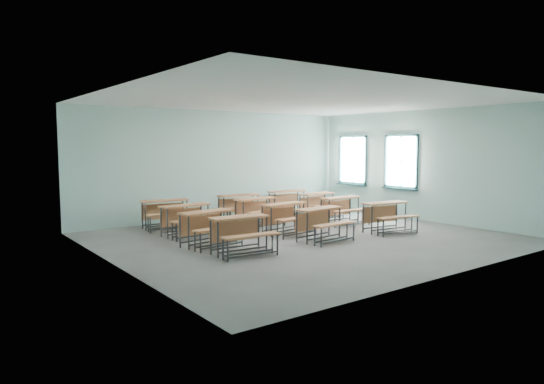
{
  "coord_description": "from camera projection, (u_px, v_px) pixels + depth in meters",
  "views": [
    {
      "loc": [
        -7.35,
        -8.63,
        2.18
      ],
      "look_at": [
        -0.07,
        1.2,
        1.0
      ],
      "focal_mm": 32.0,
      "sensor_mm": 36.0,
      "label": 1
    }
  ],
  "objects": [
    {
      "name": "desk_unit_r0c0",
      "position": [
        242.0,
        229.0,
        9.71
      ],
      "size": [
        1.27,
        0.9,
        0.75
      ],
      "rotation": [
        0.0,
        0.0,
        -0.08
      ],
      "color": "#B36B40",
      "rests_on": "ground"
    },
    {
      "name": "desk_unit_r0c2",
      "position": [
        388.0,
        212.0,
        12.13
      ],
      "size": [
        1.3,
        0.96,
        0.75
      ],
      "rotation": [
        0.0,
        0.0,
        -0.13
      ],
      "color": "#B36B40",
      "rests_on": "ground"
    },
    {
      "name": "desk_unit_r3c2",
      "position": [
        289.0,
        199.0,
        15.21
      ],
      "size": [
        1.25,
        0.87,
        0.75
      ],
      "rotation": [
        0.0,
        0.0,
        -0.05
      ],
      "color": "#B36B40",
      "rests_on": "ground"
    },
    {
      "name": "room",
      "position": [
        307.0,
        170.0,
        11.39
      ],
      "size": [
        9.04,
        8.04,
        3.24
      ],
      "color": "gray",
      "rests_on": "ground"
    },
    {
      "name": "desk_unit_r2c0",
      "position": [
        187.0,
        215.0,
        11.64
      ],
      "size": [
        1.25,
        0.88,
        0.75
      ],
      "rotation": [
        0.0,
        0.0,
        0.06
      ],
      "color": "#B36B40",
      "rests_on": "ground"
    },
    {
      "name": "desk_unit_r0c1",
      "position": [
        322.0,
        219.0,
        11.04
      ],
      "size": [
        1.29,
        0.93,
        0.75
      ],
      "rotation": [
        0.0,
        0.0,
        0.1
      ],
      "color": "#B36B40",
      "rests_on": "ground"
    },
    {
      "name": "desk_unit_r1c1",
      "position": [
        286.0,
        214.0,
        11.91
      ],
      "size": [
        1.28,
        0.93,
        0.75
      ],
      "rotation": [
        0.0,
        0.0,
        0.1
      ],
      "color": "#B36B40",
      "rests_on": "ground"
    },
    {
      "name": "desk_unit_r1c2",
      "position": [
        343.0,
        206.0,
        13.35
      ],
      "size": [
        1.21,
        0.82,
        0.75
      ],
      "rotation": [
        0.0,
        0.0,
        -0.01
      ],
      "color": "#B36B40",
      "rests_on": "ground"
    },
    {
      "name": "desk_unit_r1c0",
      "position": [
        209.0,
        223.0,
        10.5
      ],
      "size": [
        1.3,
        0.96,
        0.75
      ],
      "rotation": [
        0.0,
        0.0,
        0.13
      ],
      "color": "#B36B40",
      "rests_on": "ground"
    },
    {
      "name": "desk_unit_r3c1",
      "position": [
        240.0,
        203.0,
        13.98
      ],
      "size": [
        1.28,
        0.92,
        0.75
      ],
      "rotation": [
        0.0,
        0.0,
        -0.09
      ],
      "color": "#B36B40",
      "rests_on": "ground"
    },
    {
      "name": "desk_unit_r3c0",
      "position": [
        166.0,
        210.0,
        12.66
      ],
      "size": [
        1.3,
        0.95,
        0.75
      ],
      "rotation": [
        0.0,
        0.0,
        -0.12
      ],
      "color": "#B36B40",
      "rests_on": "ground"
    },
    {
      "name": "desk_unit_r2c2",
      "position": [
        319.0,
        202.0,
        14.46
      ],
      "size": [
        1.29,
        0.93,
        0.75
      ],
      "rotation": [
        0.0,
        0.0,
        0.1
      ],
      "color": "#B36B40",
      "rests_on": "ground"
    },
    {
      "name": "desk_unit_r2c1",
      "position": [
        258.0,
        207.0,
        13.12
      ],
      "size": [
        1.28,
        0.92,
        0.75
      ],
      "rotation": [
        0.0,
        0.0,
        0.1
      ],
      "color": "#B36B40",
      "rests_on": "ground"
    }
  ]
}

